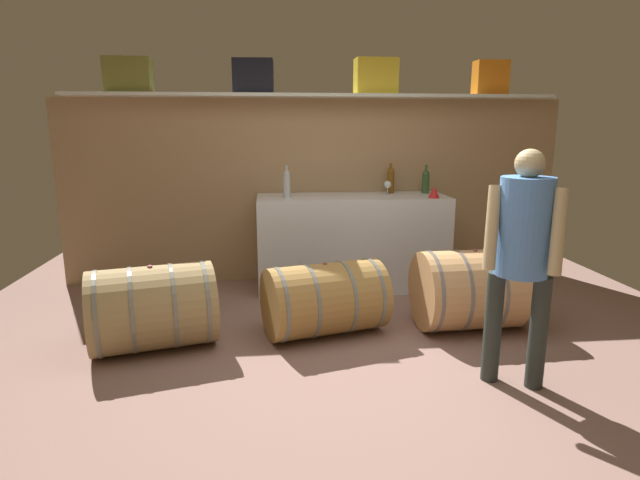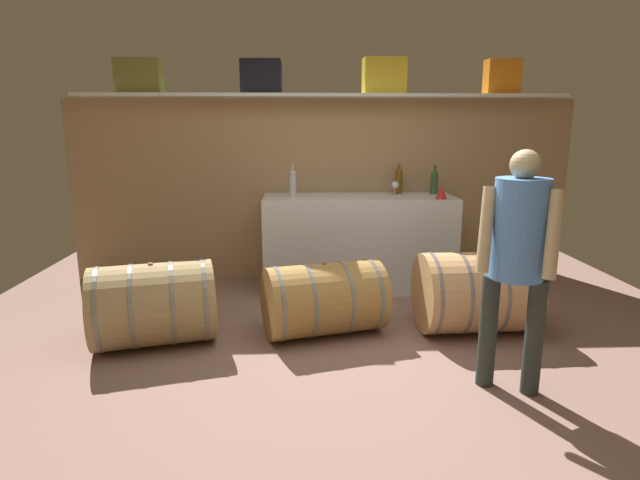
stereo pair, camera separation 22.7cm
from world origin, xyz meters
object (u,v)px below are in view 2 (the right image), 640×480
wine_bottle_amber (399,180)px  work_cabinet (358,242)px  toolcase_black (261,77)px  wine_bottle_clear (293,183)px  wine_bottle_green (434,182)px  wine_barrel_near (475,292)px  winemaker_pouring (518,248)px  toolcase_yellow (384,76)px  red_funnel (441,193)px  toolcase_orange (502,77)px  wine_glass (395,185)px  toolcase_olive (139,76)px  wine_barrel_far (153,304)px  wine_barrel_flank (324,299)px

wine_bottle_amber → work_cabinet: bearing=-155.5°
toolcase_black → wine_bottle_clear: bearing=-42.5°
wine_bottle_green → wine_barrel_near: bearing=-89.5°
work_cabinet → winemaker_pouring: winemaker_pouring is taller
toolcase_yellow → red_funnel: toolcase_yellow is taller
toolcase_orange → wine_glass: 1.54m
toolcase_orange → wine_bottle_amber: toolcase_orange is taller
toolcase_olive → winemaker_pouring: toolcase_olive is taller
toolcase_yellow → wine_bottle_amber: bearing=-14.0°
wine_bottle_green → wine_bottle_clear: wine_bottle_clear is taller
wine_glass → wine_bottle_amber: bearing=65.1°
work_cabinet → red_funnel: (0.77, -0.22, 0.53)m
toolcase_olive → wine_barrel_near: size_ratio=0.47×
toolcase_black → wine_bottle_amber: toolcase_black is taller
toolcase_orange → winemaker_pouring: toolcase_orange is taller
work_cabinet → wine_barrel_far: size_ratio=1.88×
wine_glass → red_funnel: size_ratio=1.26×
wine_bottle_clear → wine_bottle_amber: bearing=13.5°
toolcase_yellow → wine_bottle_green: toolcase_yellow is taller
wine_bottle_green → wine_glass: bearing=-169.3°
wine_bottle_clear → winemaker_pouring: size_ratio=0.21×
wine_glass → toolcase_black: bearing=172.8°
red_funnel → wine_barrel_flank: red_funnel is taller
wine_bottle_amber → wine_barrel_near: size_ratio=0.34×
toolcase_black → toolcase_orange: toolcase_orange is taller
toolcase_olive → wine_bottle_clear: toolcase_olive is taller
toolcase_black → red_funnel: size_ratio=3.46×
toolcase_orange → wine_barrel_far: toolcase_orange is taller
toolcase_olive → wine_bottle_green: bearing=-4.2°
wine_bottle_green → wine_bottle_amber: 0.37m
toolcase_black → wine_glass: toolcase_black is taller
wine_barrel_far → winemaker_pouring: size_ratio=0.68×
wine_bottle_green → wine_barrel_flank: size_ratio=0.28×
work_cabinet → wine_bottle_clear: wine_bottle_clear is taller
toolcase_olive → wine_barrel_near: (2.97, -1.44, -1.79)m
wine_bottle_amber → red_funnel: wine_bottle_amber is taller
toolcase_yellow → red_funnel: (0.51, -0.46, -1.12)m
toolcase_orange → wine_barrel_far: 3.99m
wine_bottle_amber → wine_glass: size_ratio=2.18×
toolcase_orange → toolcase_yellow: bearing=-178.4°
wine_glass → wine_barrel_near: (0.43, -1.27, -0.72)m
wine_glass → winemaker_pouring: 2.25m
toolcase_orange → wine_barrel_far: (-3.19, -1.59, -1.81)m
wine_barrel_flank → wine_bottle_clear: bearing=87.3°
wine_bottle_amber → wine_glass: wine_bottle_amber is taller
toolcase_yellow → wine_barrel_flank: toolcase_yellow is taller
work_cabinet → wine_bottle_green: wine_bottle_green is taller
work_cabinet → wine_barrel_far: 2.19m
wine_bottle_clear → wine_barrel_flank: (0.25, -1.14, -0.81)m
wine_bottle_amber → wine_barrel_flank: wine_bottle_amber is taller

